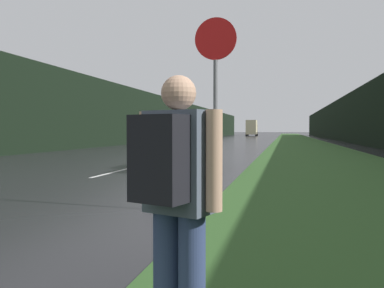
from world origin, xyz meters
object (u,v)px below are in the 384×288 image
at_px(car_passing_near, 188,147).
at_px(delivery_truck, 252,128).
at_px(stop_sign, 215,95).
at_px(hitchhiker_with_backpack, 175,195).

distance_m(car_passing_near, delivery_truck, 80.84).
height_order(stop_sign, delivery_truck, delivery_truck).
distance_m(stop_sign, car_passing_near, 7.96).
height_order(hitchhiker_with_backpack, car_passing_near, hitchhiker_with_backpack).
height_order(car_passing_near, delivery_truck, delivery_truck).
bearing_deg(hitchhiker_with_backpack, car_passing_near, 122.67).
bearing_deg(hitchhiker_with_backpack, delivery_truck, 113.77).
xyz_separation_m(hitchhiker_with_backpack, car_passing_near, (-2.72, 11.68, -0.22)).
distance_m(hitchhiker_with_backpack, car_passing_near, 12.00).
bearing_deg(delivery_truck, hitchhiker_with_backpack, -85.77).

